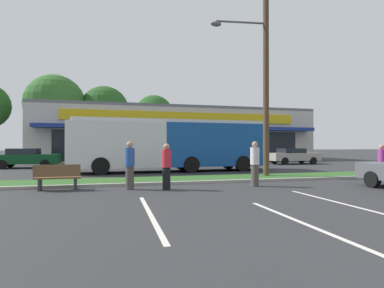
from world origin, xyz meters
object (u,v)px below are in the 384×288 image
at_px(pedestrian_by_pole, 130,165).
at_px(car_2, 27,158).
at_px(city_bus, 172,144).
at_px(pedestrian_far, 166,166).
at_px(pedestrian_near_bench, 255,164).
at_px(utility_pole, 263,64).
at_px(bus_stop_bench, 58,177).
at_px(pedestrian_mid, 382,161).
at_px(car_3, 293,156).
at_px(car_4, 104,156).

bearing_deg(pedestrian_by_pole, car_2, 138.40).
bearing_deg(city_bus, car_2, -32.09).
height_order(car_2, pedestrian_far, pedestrian_far).
bearing_deg(pedestrian_near_bench, utility_pole, -109.14).
height_order(bus_stop_bench, car_2, car_2).
distance_m(utility_pole, pedestrian_mid, 7.67).
distance_m(utility_pole, pedestrian_near_bench, 5.98).
bearing_deg(pedestrian_mid, pedestrian_by_pole, 66.59).
height_order(utility_pole, city_bus, utility_pole).
height_order(utility_pole, car_2, utility_pole).
bearing_deg(pedestrian_mid, bus_stop_bench, 64.32).
height_order(car_2, pedestrian_mid, pedestrian_mid).
bearing_deg(pedestrian_by_pole, bus_stop_bench, -168.94).
distance_m(city_bus, bus_stop_bench, 8.99).
bearing_deg(pedestrian_mid, car_3, -39.41).
bearing_deg(car_3, car_4, 178.37).
height_order(utility_pole, pedestrian_far, utility_pole).
distance_m(utility_pole, bus_stop_bench, 10.98).
height_order(car_3, pedestrian_near_bench, pedestrian_near_bench).
bearing_deg(pedestrian_near_bench, car_2, -34.50).
height_order(car_3, car_4, car_4).
height_order(utility_pole, pedestrian_by_pole, utility_pole).
xyz_separation_m(car_4, pedestrian_far, (2.67, -13.38, 0.06)).
bearing_deg(bus_stop_bench, utility_pole, -167.91).
distance_m(pedestrian_by_pole, pedestrian_far, 1.38).
xyz_separation_m(car_2, pedestrian_far, (8.16, -13.55, 0.11)).
distance_m(car_3, pedestrian_mid, 12.16).
bearing_deg(pedestrian_near_bench, pedestrian_mid, -157.44).
bearing_deg(pedestrian_near_bench, pedestrian_by_pole, 10.32).
bearing_deg(car_2, car_3, -1.67).
xyz_separation_m(car_3, pedestrian_by_pole, (-15.07, -12.54, 0.16)).
height_order(utility_pole, car_4, utility_pole).
height_order(city_bus, car_4, city_bus).
height_order(city_bus, pedestrian_by_pole, city_bus).
distance_m(city_bus, car_2, 11.47).
height_order(city_bus, car_2, city_bus).
bearing_deg(city_bus, car_4, -53.83).
distance_m(car_2, car_4, 5.49).
xyz_separation_m(utility_pole, car_2, (-13.65, 10.72, -5.08)).
relative_size(pedestrian_mid, pedestrian_far, 0.99).
bearing_deg(car_4, utility_pole, -52.26).
relative_size(bus_stop_bench, car_4, 0.37).
bearing_deg(pedestrian_mid, car_4, 21.48).
bearing_deg(pedestrian_mid, utility_pole, 45.69).
relative_size(city_bus, bus_stop_bench, 7.82).
distance_m(car_2, car_3, 21.91).
bearing_deg(pedestrian_far, pedestrian_near_bench, 106.59).
bearing_deg(car_2, car_4, -1.80).
bearing_deg(pedestrian_mid, pedestrian_far, 68.86).
distance_m(pedestrian_by_pole, pedestrian_mid, 12.39).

